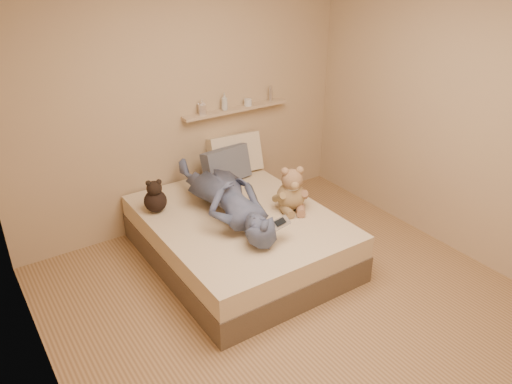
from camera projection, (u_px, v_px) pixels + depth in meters
room at (309, 162)px, 3.39m from camera, size 3.80×3.80×3.80m
bed at (239, 237)px, 4.57m from camera, size 1.50×1.90×0.45m
game_console at (280, 223)px, 3.99m from camera, size 0.21×0.12×0.07m
teddy_bear at (291, 192)px, 4.48m from camera, size 0.34×0.35×0.43m
dark_plush at (155, 198)px, 4.47m from camera, size 0.21×0.21×0.32m
pillow_cream at (235, 154)px, 5.22m from camera, size 0.57×0.32×0.43m
pillow_grey at (226, 165)px, 5.04m from camera, size 0.52×0.28×0.36m
person at (226, 196)px, 4.41m from camera, size 0.69×1.54×0.36m
wall_shelf at (236, 109)px, 5.12m from camera, size 1.20×0.12×0.03m
shelf_bottles at (226, 103)px, 5.02m from camera, size 0.89×0.09×0.17m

